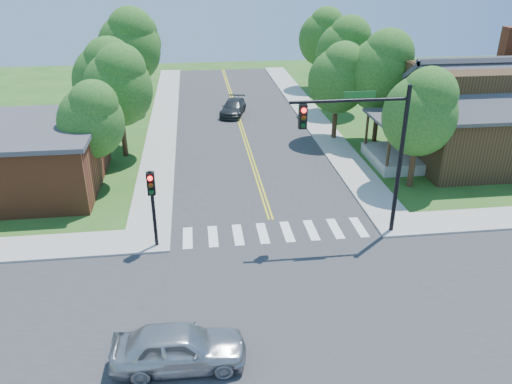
{
  "coord_description": "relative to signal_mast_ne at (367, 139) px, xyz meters",
  "views": [
    {
      "loc": [
        -3.53,
        -14.5,
        12.12
      ],
      "look_at": [
        -0.91,
        6.33,
        2.2
      ],
      "focal_mm": 35.0,
      "sensor_mm": 36.0,
      "label": 1
    }
  ],
  "objects": [
    {
      "name": "ground",
      "position": [
        -3.91,
        -5.59,
        -4.85
      ],
      "size": [
        100.0,
        100.0,
        0.0
      ],
      "primitive_type": "plane",
      "color": "#295219",
      "rests_on": "ground"
    },
    {
      "name": "road_ns",
      "position": [
        -3.91,
        -5.59,
        -4.83
      ],
      "size": [
        10.0,
        90.0,
        0.04
      ],
      "primitive_type": "cube",
      "color": "#2D2D30",
      "rests_on": "ground"
    },
    {
      "name": "road_ew",
      "position": [
        -3.91,
        -5.59,
        -4.83
      ],
      "size": [
        90.0,
        10.0,
        0.04
      ],
      "primitive_type": "cube",
      "color": "#2D2D30",
      "rests_on": "ground"
    },
    {
      "name": "intersection_patch",
      "position": [
        -3.91,
        -5.59,
        -4.85
      ],
      "size": [
        10.2,
        10.2,
        0.06
      ],
      "primitive_type": "cube",
      "color": "#2D2D30",
      "rests_on": "ground"
    },
    {
      "name": "sidewalk_ne",
      "position": [
        11.9,
        10.23,
        -4.78
      ],
      "size": [
        40.0,
        40.0,
        0.14
      ],
      "color": "#9E9B93",
      "rests_on": "ground"
    },
    {
      "name": "crosswalk_north",
      "position": [
        -3.91,
        0.61,
        -4.8
      ],
      "size": [
        8.85,
        2.0,
        0.01
      ],
      "color": "white",
      "rests_on": "ground"
    },
    {
      "name": "centerline",
      "position": [
        -3.91,
        -5.59,
        -4.8
      ],
      "size": [
        0.3,
        90.0,
        0.01
      ],
      "color": "yellow",
      "rests_on": "ground"
    },
    {
      "name": "signal_mast_ne",
      "position": [
        0.0,
        0.0,
        0.0
      ],
      "size": [
        5.3,
        0.42,
        7.2
      ],
      "color": "black",
      "rests_on": "ground"
    },
    {
      "name": "signal_pole_nw",
      "position": [
        -9.51,
        -0.01,
        -2.19
      ],
      "size": [
        0.34,
        0.42,
        3.8
      ],
      "color": "black",
      "rests_on": "ground"
    },
    {
      "name": "house_ne",
      "position": [
        11.19,
        8.65,
        -1.52
      ],
      "size": [
        13.05,
        8.8,
        7.11
      ],
      "color": "#301F10",
      "rests_on": "ground"
    },
    {
      "name": "building_nw",
      "position": [
        -18.11,
        7.61,
        -2.97
      ],
      "size": [
        10.4,
        8.4,
        3.73
      ],
      "color": "brown",
      "rests_on": "ground"
    },
    {
      "name": "tree_e_a",
      "position": [
        4.83,
        5.01,
        -0.3
      ],
      "size": [
        4.09,
        3.88,
        6.95
      ],
      "color": "#382314",
      "rests_on": "ground"
    },
    {
      "name": "tree_e_b",
      "position": [
        5.4,
        12.75,
        0.35
      ],
      "size": [
        4.67,
        4.43,
        7.93
      ],
      "color": "#382314",
      "rests_on": "ground"
    },
    {
      "name": "tree_e_c",
      "position": [
        5.07,
        20.49,
        0.39
      ],
      "size": [
        4.7,
        4.47,
        7.99
      ],
      "color": "#382314",
      "rests_on": "ground"
    },
    {
      "name": "tree_e_d",
      "position": [
        5.38,
        29.07,
        0.33
      ],
      "size": [
        4.65,
        4.42,
        7.9
      ],
      "color": "#382314",
      "rests_on": "ground"
    },
    {
      "name": "tree_w_a",
      "position": [
        -13.12,
        7.44,
        -0.78
      ],
      "size": [
        3.66,
        3.47,
        6.22
      ],
      "color": "#382314",
      "rests_on": "ground"
    },
    {
      "name": "tree_w_b",
      "position": [
        -13.08,
        13.96,
        0.1
      ],
      "size": [
        4.45,
        4.23,
        7.56
      ],
      "color": "#382314",
      "rests_on": "ground"
    },
    {
      "name": "tree_w_c",
      "position": [
        -12.44,
        22.71,
        0.82
      ],
      "size": [
        5.09,
        4.84,
        8.66
      ],
      "color": "#382314",
      "rests_on": "ground"
    },
    {
      "name": "tree_w_d",
      "position": [
        -12.44,
        31.65,
        -0.15
      ],
      "size": [
        4.22,
        4.01,
        7.17
      ],
      "color": "#382314",
      "rests_on": "ground"
    },
    {
      "name": "tree_house",
      "position": [
        2.63,
        13.65,
        -0.26
      ],
      "size": [
        4.12,
        3.92,
        7.01
      ],
      "color": "#382314",
      "rests_on": "ground"
    },
    {
      "name": "tree_bldg",
      "position": [
        -12.14,
        12.12,
        -0.0
      ],
      "size": [
        4.35,
        4.14,
        7.4
      ],
      "color": "#382314",
      "rests_on": "ground"
    },
    {
      "name": "car_silver",
      "position": [
        -8.37,
        -7.53,
        -4.11
      ],
      "size": [
        1.98,
        4.43,
        1.48
      ],
      "primitive_type": "imported",
      "rotation": [
        0.0,
        0.0,
        1.54
      ],
      "color": "#AEB1B5",
      "rests_on": "ground"
    },
    {
      "name": "car_dgrey",
      "position": [
        -4.25,
        20.74,
        -4.23
      ],
      "size": [
        3.87,
        5.13,
        1.24
      ],
      "primitive_type": "imported",
      "rotation": [
        0.0,
        0.0,
        -0.26
      ],
      "color": "#2B2F30",
      "rests_on": "ground"
    }
  ]
}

